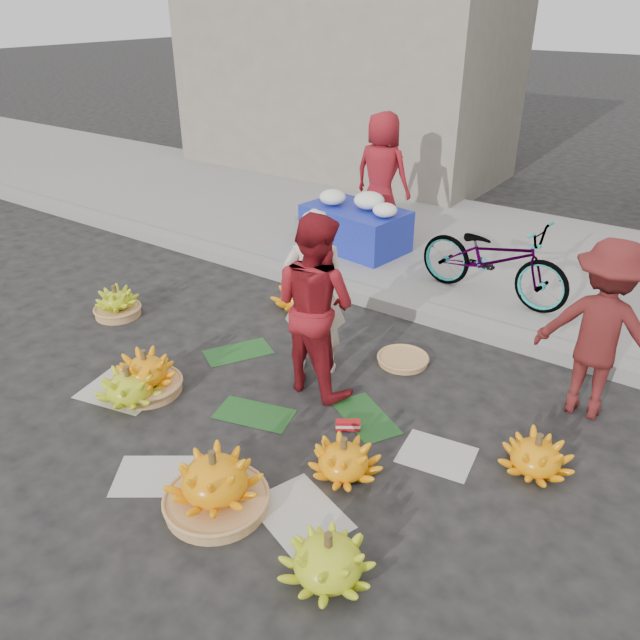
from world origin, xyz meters
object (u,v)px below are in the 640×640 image
Objects in this scene: vendor_cream at (314,293)px; flower_table at (356,225)px; banana_bunch_4 at (344,459)px; bicycle at (494,258)px; banana_bunch_0 at (146,374)px.

flower_table is at bearing -95.48° from vendor_cream.
banana_bunch_4 is 0.47× the size of flower_table.
banana_bunch_4 is at bearing -50.85° from flower_table.
bicycle reaches higher than banana_bunch_4.
banana_bunch_0 is 0.34× the size of bicycle.
banana_bunch_0 is 3.84m from flower_table.
vendor_cream is at bearing 133.33° from banana_bunch_4.
banana_bunch_0 is 0.38× the size of vendor_cream.
vendor_cream reaches higher than bicycle.
banana_bunch_0 is at bearing 19.82° from vendor_cream.
bicycle is at bearing -140.89° from vendor_cream.
banana_bunch_4 is 4.37m from flower_table.
banana_bunch_0 is at bearing 157.14° from bicycle.
vendor_cream is (-1.03, 1.10, 0.64)m from banana_bunch_4.
vendor_cream reaches higher than flower_table.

